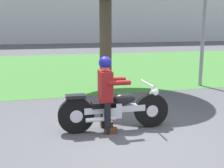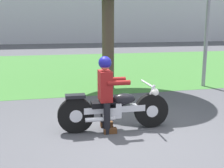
% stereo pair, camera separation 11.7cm
% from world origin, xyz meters
% --- Properties ---
extents(ground, '(120.00, 120.00, 0.00)m').
position_xyz_m(ground, '(0.00, 0.00, 0.00)').
color(ground, '#4C4C51').
extents(grass_verge, '(60.00, 12.00, 0.01)m').
position_xyz_m(grass_verge, '(0.00, 9.21, 0.00)').
color(grass_verge, '#3D7533').
rests_on(grass_verge, ground).
extents(motorcycle_lead, '(2.13, 0.66, 0.89)m').
position_xyz_m(motorcycle_lead, '(-0.21, 0.50, 0.40)').
color(motorcycle_lead, black).
rests_on(motorcycle_lead, ground).
extents(rider_lead, '(0.56, 0.48, 1.41)m').
position_xyz_m(rider_lead, '(-0.38, 0.50, 0.83)').
color(rider_lead, black).
rests_on(rider_lead, ground).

